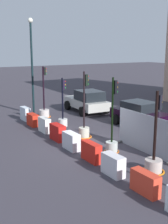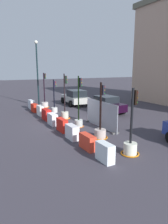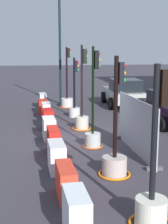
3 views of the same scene
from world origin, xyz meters
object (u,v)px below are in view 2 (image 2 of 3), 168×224
(traffic_light_2, at_px, (65,112))
(traffic_light_4, at_px, (100,129))
(traffic_light_1, at_px, (54,106))
(construction_barrier_7, at_px, (87,142))
(construction_barrier_8, at_px, (105,152))
(traffic_light_5, at_px, (131,143))
(construction_barrier_0, at_px, (31,104))
(car_silver_hatchback, at_px, (75,97))
(traffic_light_0, at_px, (45,102))
(construction_barrier_3, at_px, (46,115))
(construction_barrier_1, at_px, (35,108))
(construction_barrier_5, at_px, (62,125))
(car_black_sedan, at_px, (106,104))
(construction_barrier_6, at_px, (72,132))
(construction_barrier_2, at_px, (40,111))
(street_lamp_post, at_px, (37,68))
(traffic_light_3, at_px, (79,118))
(construction_barrier_4, at_px, (53,119))

(traffic_light_2, height_order, traffic_light_4, traffic_light_2)
(traffic_light_1, height_order, construction_barrier_7, traffic_light_1)
(traffic_light_4, distance_m, construction_barrier_8, 3.13)
(traffic_light_5, xyz_separation_m, construction_barrier_0, (-13.42, -1.51, -0.12))
(car_silver_hatchback, bearing_deg, construction_barrier_8, -20.24)
(traffic_light_0, bearing_deg, construction_barrier_3, -15.83)
(construction_barrier_1, bearing_deg, construction_barrier_7, 0.31)
(traffic_light_4, distance_m, construction_barrier_0, 10.85)
(traffic_light_2, bearing_deg, construction_barrier_5, -25.79)
(construction_barrier_8, distance_m, car_black_sedan, 10.13)
(traffic_light_5, relative_size, construction_barrier_6, 3.08)
(traffic_light_1, xyz_separation_m, construction_barrier_2, (0.60, -1.51, -0.20))
(street_lamp_post, bearing_deg, construction_barrier_3, -10.53)
(traffic_light_0, xyz_separation_m, construction_barrier_7, (12.07, -1.49, -0.13))
(traffic_light_2, height_order, car_silver_hatchback, traffic_light_2)
(traffic_light_3, distance_m, car_black_sedan, 5.16)
(traffic_light_2, xyz_separation_m, traffic_light_5, (8.03, 0.06, -0.01))
(car_silver_hatchback, relative_size, street_lamp_post, 0.63)
(traffic_light_1, height_order, construction_barrier_2, traffic_light_1)
(construction_barrier_1, xyz_separation_m, construction_barrier_3, (3.47, 0.06, 0.05))
(construction_barrier_4, bearing_deg, traffic_light_3, 48.68)
(construction_barrier_5, xyz_separation_m, car_black_sedan, (-3.35, 5.73, 0.37))
(construction_barrier_6, bearing_deg, construction_barrier_3, 179.30)
(street_lamp_post, bearing_deg, construction_barrier_5, -7.13)
(traffic_light_4, relative_size, construction_barrier_1, 3.21)
(traffic_light_3, xyz_separation_m, street_lamp_post, (-9.58, -0.20, 3.48))
(street_lamp_post, bearing_deg, car_silver_hatchback, 68.14)
(traffic_light_0, xyz_separation_m, traffic_light_4, (10.91, 0.02, 0.01))
(traffic_light_1, relative_size, car_black_sedan, 0.79)
(construction_barrier_5, xyz_separation_m, construction_barrier_7, (3.42, 0.02, -0.03))
(traffic_light_1, bearing_deg, street_lamp_post, -175.92)
(traffic_light_3, distance_m, construction_barrier_2, 4.96)
(traffic_light_5, height_order, construction_barrier_7, traffic_light_5)
(construction_barrier_7, bearing_deg, traffic_light_4, 127.48)
(traffic_light_1, height_order, construction_barrier_6, traffic_light_1)
(traffic_light_2, distance_m, construction_barrier_6, 5.01)
(construction_barrier_4, height_order, car_black_sedan, car_black_sedan)
(traffic_light_2, distance_m, traffic_light_5, 8.03)
(traffic_light_3, height_order, street_lamp_post, street_lamp_post)
(traffic_light_3, relative_size, construction_barrier_1, 3.46)
(traffic_light_5, bearing_deg, construction_barrier_5, -162.50)
(traffic_light_2, relative_size, traffic_light_3, 1.02)
(car_black_sedan, height_order, street_lamp_post, street_lamp_post)
(traffic_light_4, distance_m, construction_barrier_6, 1.68)
(traffic_light_5, height_order, construction_barrier_1, traffic_light_5)
(construction_barrier_2, xyz_separation_m, construction_barrier_8, (10.22, -0.01, -0.00))
(construction_barrier_1, bearing_deg, construction_barrier_2, 2.84)
(construction_barrier_3, distance_m, car_black_sedan, 5.72)
(traffic_light_5, height_order, car_silver_hatchback, traffic_light_5)
(traffic_light_4, height_order, construction_barrier_4, traffic_light_4)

